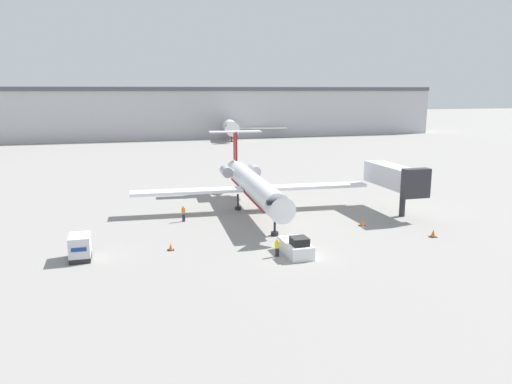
{
  "coord_description": "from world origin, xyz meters",
  "views": [
    {
      "loc": [
        -15.45,
        -40.72,
        15.02
      ],
      "look_at": [
        0.0,
        13.62,
        3.4
      ],
      "focal_mm": 35.0,
      "sensor_mm": 36.0,
      "label": 1
    }
  ],
  "objects": [
    {
      "name": "traffic_cone_left",
      "position": [
        -10.84,
        5.21,
        0.33
      ],
      "size": [
        0.59,
        0.59,
        0.69
      ],
      "color": "black",
      "rests_on": "ground"
    },
    {
      "name": "ground_plane",
      "position": [
        0.0,
        0.0,
        0.0
      ],
      "size": [
        600.0,
        600.0,
        0.0
      ],
      "primitive_type": "plane",
      "color": "gray"
    },
    {
      "name": "worker_by_wing",
      "position": [
        -8.22,
        15.44,
        1.0
      ],
      "size": [
        0.4,
        0.26,
        1.88
      ],
      "color": "#232838",
      "rests_on": "ground"
    },
    {
      "name": "traffic_cone_right",
      "position": [
        10.84,
        8.11,
        0.31
      ],
      "size": [
        0.67,
        0.67,
        0.65
      ],
      "color": "black",
      "rests_on": "ground"
    },
    {
      "name": "pushback_tug",
      "position": [
        0.16,
        0.74,
        0.73
      ],
      "size": [
        2.09,
        4.51,
        1.93
      ],
      "color": "silver",
      "rests_on": "ground"
    },
    {
      "name": "traffic_cone_mid",
      "position": [
        15.89,
        2.16,
        0.38
      ],
      "size": [
        0.7,
        0.7,
        0.8
      ],
      "color": "black",
      "rests_on": "ground"
    },
    {
      "name": "worker_near_tug",
      "position": [
        -1.65,
        0.71,
        0.87
      ],
      "size": [
        0.4,
        0.24,
        1.66
      ],
      "color": "#232838",
      "rests_on": "ground"
    },
    {
      "name": "luggage_cart",
      "position": [
        -18.96,
        4.81,
        1.13
      ],
      "size": [
        1.83,
        2.87,
        2.26
      ],
      "color": "#232326",
      "rests_on": "ground"
    },
    {
      "name": "terminal_building",
      "position": [
        0.0,
        120.0,
        7.94
      ],
      "size": [
        180.0,
        16.8,
        15.83
      ],
      "color": "#B2B2B7",
      "rests_on": "ground"
    },
    {
      "name": "jet_bridge",
      "position": [
        17.53,
        12.61,
        4.44
      ],
      "size": [
        3.2,
        10.62,
        6.19
      ],
      "color": "#2D2D33",
      "rests_on": "ground"
    },
    {
      "name": "airplane_main",
      "position": [
        0.91,
        18.34,
        3.4
      ],
      "size": [
        30.06,
        28.01,
        9.06
      ],
      "color": "white",
      "rests_on": "ground"
    },
    {
      "name": "airplane_parked_far_left",
      "position": [
        19.4,
        113.34,
        3.97
      ],
      "size": [
        36.91,
        32.04,
        11.16
      ],
      "color": "white",
      "rests_on": "ground"
    }
  ]
}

